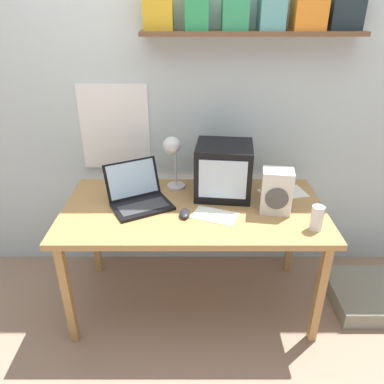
# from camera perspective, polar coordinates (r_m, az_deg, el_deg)

# --- Properties ---
(ground_plane) EXTENTS (12.00, 12.00, 0.00)m
(ground_plane) POSITION_cam_1_polar(r_m,az_deg,el_deg) (2.63, -0.00, -16.10)
(ground_plane) COLOR #9A7B65
(back_wall) EXTENTS (5.60, 0.24, 2.60)m
(back_wall) POSITION_cam_1_polar(r_m,az_deg,el_deg) (2.47, 0.22, 15.79)
(back_wall) COLOR silver
(back_wall) RESTS_ON ground_plane
(corner_desk) EXTENTS (1.53, 0.77, 0.72)m
(corner_desk) POSITION_cam_1_polar(r_m,az_deg,el_deg) (2.23, -0.00, -3.66)
(corner_desk) COLOR #B18249
(corner_desk) RESTS_ON ground_plane
(crt_monitor) EXTENTS (0.37, 0.35, 0.32)m
(crt_monitor) POSITION_cam_1_polar(r_m,az_deg,el_deg) (2.29, 4.63, 3.36)
(crt_monitor) COLOR black
(crt_monitor) RESTS_ON corner_desk
(laptop) EXTENTS (0.43, 0.43, 0.23)m
(laptop) POSITION_cam_1_polar(r_m,az_deg,el_deg) (2.24, -8.44, -0.37)
(laptop) COLOR black
(laptop) RESTS_ON corner_desk
(desk_lamp) EXTENTS (0.13, 0.17, 0.36)m
(desk_lamp) POSITION_cam_1_polar(r_m,az_deg,el_deg) (2.29, -3.21, 6.05)
(desk_lamp) COLOR silver
(desk_lamp) RESTS_ON corner_desk
(juice_glass) EXTENTS (0.07, 0.07, 0.14)m
(juice_glass) POSITION_cam_1_polar(r_m,az_deg,el_deg) (2.07, 18.27, -3.92)
(juice_glass) COLOR white
(juice_glass) RESTS_ON corner_desk
(space_heater) EXTENTS (0.19, 0.15, 0.26)m
(space_heater) POSITION_cam_1_polar(r_m,az_deg,el_deg) (2.15, 12.54, 0.12)
(space_heater) COLOR silver
(space_heater) RESTS_ON corner_desk
(computer_mouse) EXTENTS (0.06, 0.11, 0.03)m
(computer_mouse) POSITION_cam_1_polar(r_m,az_deg,el_deg) (2.11, -1.32, -3.28)
(computer_mouse) COLOR #232326
(computer_mouse) RESTS_ON corner_desk
(printed_handout) EXTENTS (0.29, 0.23, 0.00)m
(printed_handout) POSITION_cam_1_polar(r_m,az_deg,el_deg) (2.12, 3.30, -3.59)
(printed_handout) COLOR white
(printed_handout) RESTS_ON corner_desk
(loose_paper_near_monitor) EXTENTS (0.32, 0.23, 0.00)m
(loose_paper_near_monitor) POSITION_cam_1_polar(r_m,az_deg,el_deg) (2.42, 13.46, -0.12)
(loose_paper_near_monitor) COLOR white
(loose_paper_near_monitor) RESTS_ON corner_desk
(floor_cushion) EXTENTS (0.49, 0.49, 0.11)m
(floor_cushion) POSITION_cam_1_polar(r_m,az_deg,el_deg) (2.83, 25.03, -13.97)
(floor_cushion) COLOR gray
(floor_cushion) RESTS_ON ground_plane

